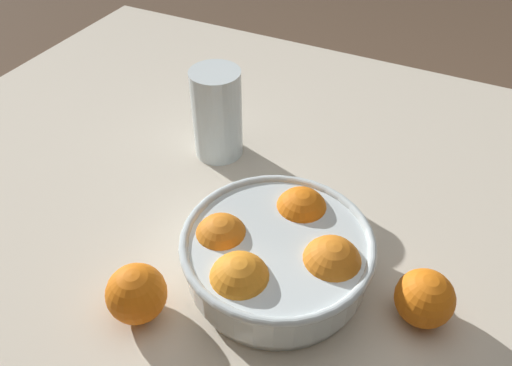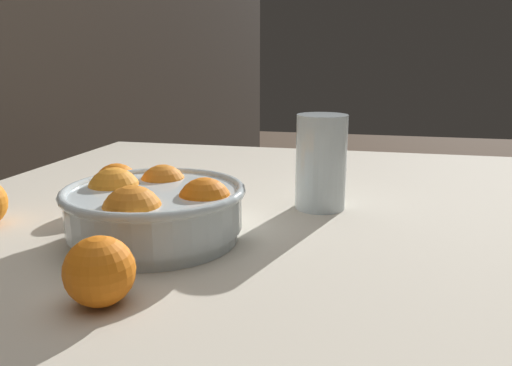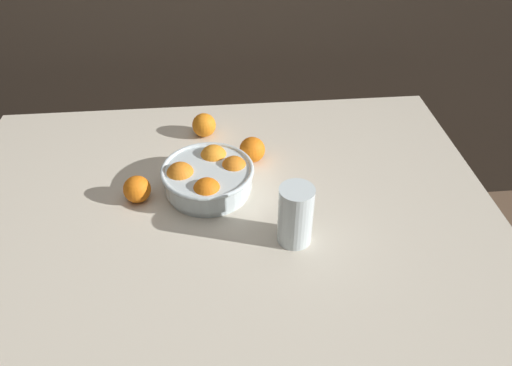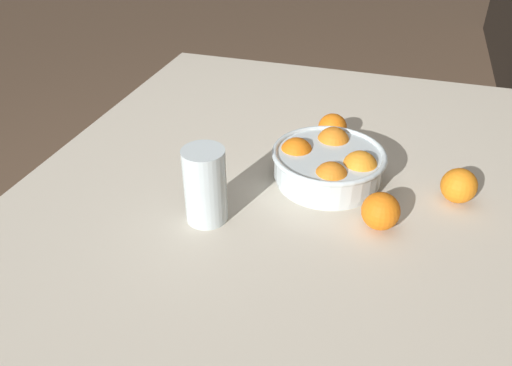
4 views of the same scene
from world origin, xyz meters
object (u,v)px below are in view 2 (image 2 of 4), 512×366
orange_loose_near_bowl (100,271)px  orange_loose_front (117,186)px  juice_glass (321,168)px  fruit_bowl (154,208)px

orange_loose_near_bowl → orange_loose_front: 0.34m
juice_glass → orange_loose_front: (-0.07, 0.33, -0.03)m
fruit_bowl → juice_glass: juice_glass is taller
fruit_bowl → orange_loose_front: size_ratio=3.32×
orange_loose_front → juice_glass: bearing=-77.6°
juice_glass → orange_loose_near_bowl: juice_glass is taller
juice_glass → orange_loose_front: juice_glass is taller
fruit_bowl → orange_loose_front: bearing=44.0°
juice_glass → orange_loose_front: 0.34m
fruit_bowl → orange_loose_near_bowl: 0.19m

